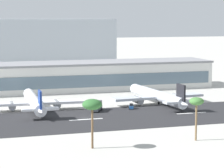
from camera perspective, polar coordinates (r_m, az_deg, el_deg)
name	(u,v)px	position (r m, az deg, el deg)	size (l,w,h in m)	color
ground_plane	(84,118)	(184.29, -3.06, -3.81)	(1400.00, 1400.00, 0.00)	#B2AFA8
runway_strip	(86,119)	(182.14, -2.88, -3.93)	(800.00, 40.66, 0.08)	#262628
runway_centreline_dash_4	(86,119)	(182.13, -2.89, -3.92)	(12.00, 1.20, 0.01)	white
runway_centreline_dash_5	(191,113)	(196.00, 8.76, -3.19)	(12.00, 1.20, 0.01)	white
terminal_building	(70,76)	(254.69, -4.65, 0.86)	(143.40, 25.94, 13.83)	silver
distant_hotel_block	(13,44)	(367.70, -10.83, 4.36)	(140.04, 35.84, 34.54)	#A8B2BC
airliner_navy_tail_gate_0	(35,102)	(200.52, -8.55, -2.02)	(38.43, 49.44, 10.31)	white
airliner_black_tail_gate_1	(159,96)	(213.71, 5.16, -1.36)	(40.44, 50.84, 10.61)	silver
service_fuel_truck_0	(97,106)	(197.74, -1.68, -2.44)	(6.22, 8.74, 3.95)	#2D3338
service_baggage_tug_1	(131,107)	(202.34, 2.14, -2.50)	(2.64, 3.53, 2.20)	#23569E
palm_tree_0	(197,103)	(151.50, 9.31, -2.07)	(4.25, 4.25, 12.76)	brown
palm_tree_3	(92,106)	(140.40, -2.20, -2.39)	(5.44, 5.44, 13.70)	brown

